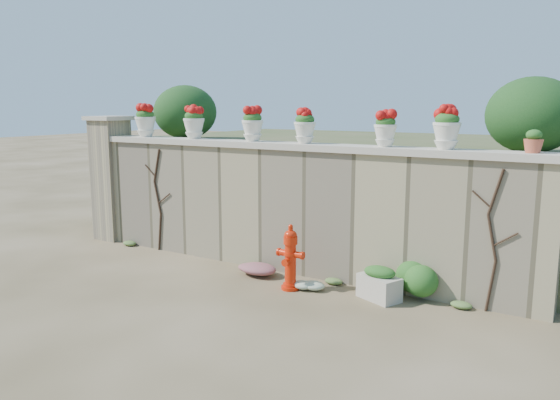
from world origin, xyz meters
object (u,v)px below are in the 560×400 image
Objects in this scene: fire_hydrant at (290,257)px; terracotta_pot at (533,142)px; planter_box at (379,284)px; urn_pot_0 at (145,121)px.

terracotta_pot is (3.04, 0.83, 1.74)m from fire_hydrant.
fire_hydrant reaches higher than planter_box.
urn_pot_0 is (-3.69, 0.83, 1.91)m from fire_hydrant.
terracotta_pot reaches higher than planter_box.
planter_box is 1.10× the size of urn_pot_0.
terracotta_pot is at bearing 0.00° from urn_pot_0.
fire_hydrant is 3.60m from terracotta_pot.
planter_box is 2.35× the size of terracotta_pot.
planter_box is at bearing -162.79° from terracotta_pot.
planter_box is 2.73m from terracotta_pot.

